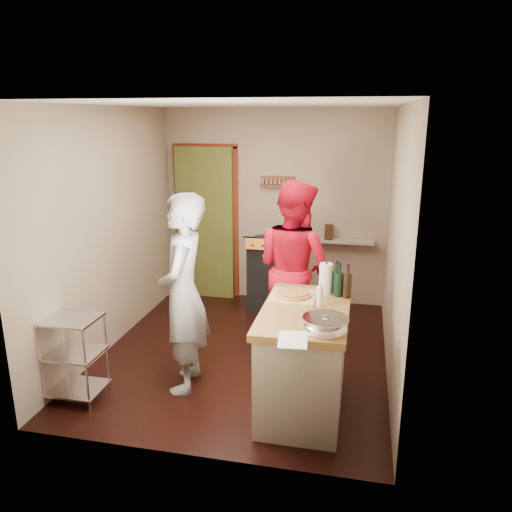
# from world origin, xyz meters

# --- Properties ---
(floor) EXTENTS (3.50, 3.50, 0.00)m
(floor) POSITION_xyz_m (0.00, 0.00, 0.00)
(floor) COLOR black
(floor) RESTS_ON ground
(back_wall) EXTENTS (3.00, 0.44, 2.60)m
(back_wall) POSITION_xyz_m (-0.64, 1.78, 1.13)
(back_wall) COLOR tan
(back_wall) RESTS_ON ground
(left_wall) EXTENTS (0.04, 3.50, 2.60)m
(left_wall) POSITION_xyz_m (-1.50, 0.00, 1.30)
(left_wall) COLOR tan
(left_wall) RESTS_ON ground
(right_wall) EXTENTS (0.04, 3.50, 2.60)m
(right_wall) POSITION_xyz_m (1.50, 0.00, 1.30)
(right_wall) COLOR tan
(right_wall) RESTS_ON ground
(ceiling) EXTENTS (3.00, 3.50, 0.02)m
(ceiling) POSITION_xyz_m (0.00, 0.00, 2.61)
(ceiling) COLOR white
(ceiling) RESTS_ON back_wall
(stove) EXTENTS (0.60, 0.63, 1.00)m
(stove) POSITION_xyz_m (0.05, 1.42, 0.45)
(stove) COLOR black
(stove) RESTS_ON ground
(wire_shelving) EXTENTS (0.48, 0.40, 0.80)m
(wire_shelving) POSITION_xyz_m (-1.28, -1.20, 0.44)
(wire_shelving) COLOR silver
(wire_shelving) RESTS_ON ground
(island) EXTENTS (0.74, 1.39, 1.24)m
(island) POSITION_xyz_m (0.75, -0.90, 0.49)
(island) COLOR #B9B39D
(island) RESTS_ON ground
(person_stripe) EXTENTS (0.53, 0.73, 1.85)m
(person_stripe) POSITION_xyz_m (-0.38, -0.77, 0.93)
(person_stripe) COLOR #B5B4B9
(person_stripe) RESTS_ON ground
(person_red) EXTENTS (1.15, 1.10, 1.87)m
(person_red) POSITION_xyz_m (0.49, 0.21, 0.94)
(person_red) COLOR red
(person_red) RESTS_ON ground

